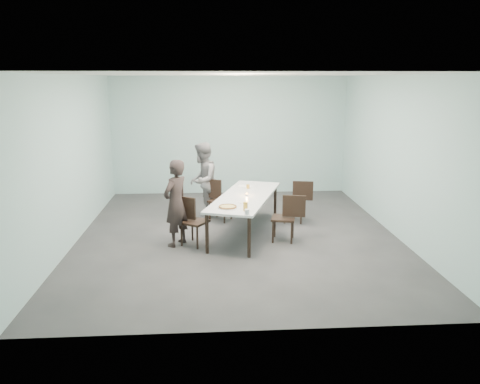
{
  "coord_description": "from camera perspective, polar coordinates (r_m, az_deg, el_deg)",
  "views": [
    {
      "loc": [
        -0.52,
        -8.5,
        2.92
      ],
      "look_at": [
        0.0,
        -0.6,
        1.0
      ],
      "focal_mm": 35.0,
      "sensor_mm": 36.0,
      "label": 1
    }
  ],
  "objects": [
    {
      "name": "chair_near_left",
      "position": [
        8.45,
        -6.03,
        -3.1
      ],
      "size": [
        0.64,
        0.58,
        0.87
      ],
      "rotation": [
        0.0,
        0.0,
        -0.57
      ],
      "color": "black",
      "rests_on": "ground"
    },
    {
      "name": "table",
      "position": [
        8.94,
        0.63,
        -0.8
      ],
      "size": [
        1.67,
        2.75,
        0.75
      ],
      "rotation": [
        0.0,
        0.0,
        -0.32
      ],
      "color": "white",
      "rests_on": "ground"
    },
    {
      "name": "room_shell",
      "position": [
        8.57,
        -0.26,
        7.62
      ],
      "size": [
        6.02,
        7.02,
        3.01
      ],
      "color": "#9EC5C6",
      "rests_on": "ground"
    },
    {
      "name": "chair_far_left",
      "position": [
        9.86,
        -2.83,
        -0.59
      ],
      "size": [
        0.65,
        0.57,
        0.87
      ],
      "rotation": [
        0.0,
        0.0,
        -0.48
      ],
      "color": "black",
      "rests_on": "ground"
    },
    {
      "name": "amber_tumbler",
      "position": [
        9.51,
        0.98,
        0.68
      ],
      "size": [
        0.07,
        0.07,
        0.08
      ],
      "primitive_type": "cylinder",
      "color": "gold",
      "rests_on": "table"
    },
    {
      "name": "water_tumbler",
      "position": [
        7.68,
        0.86,
        -2.46
      ],
      "size": [
        0.08,
        0.08,
        0.09
      ],
      "primitive_type": "cylinder",
      "color": "silver",
      "rests_on": "table"
    },
    {
      "name": "diner_near",
      "position": [
        8.36,
        -7.83,
        -1.35
      ],
      "size": [
        0.63,
        0.68,
        1.56
      ],
      "primitive_type": "imported",
      "rotation": [
        0.0,
        0.0,
        -2.18
      ],
      "color": "black",
      "rests_on": "ground"
    },
    {
      "name": "pizza",
      "position": [
        8.09,
        -1.51,
        -1.82
      ],
      "size": [
        0.34,
        0.34,
        0.04
      ],
      "color": "white",
      "rests_on": "table"
    },
    {
      "name": "chair_far_right",
      "position": [
        9.79,
        6.99,
        -0.78
      ],
      "size": [
        0.64,
        0.49,
        0.87
      ],
      "rotation": [
        0.0,
        0.0,
        2.95
      ],
      "color": "black",
      "rests_on": "ground"
    },
    {
      "name": "tealight",
      "position": [
        8.92,
        0.82,
        -0.33
      ],
      "size": [
        0.06,
        0.06,
        0.05
      ],
      "color": "silver",
      "rests_on": "table"
    },
    {
      "name": "ground",
      "position": [
        9.01,
        -0.25,
        -5.3
      ],
      "size": [
        7.0,
        7.0,
        0.0
      ],
      "primitive_type": "plane",
      "color": "#333335",
      "rests_on": "ground"
    },
    {
      "name": "menu",
      "position": [
        9.7,
        0.66,
        0.71
      ],
      "size": [
        0.35,
        0.3,
        0.01
      ],
      "primitive_type": "cube",
      "rotation": [
        0.0,
        0.0,
        -0.32
      ],
      "color": "silver",
      "rests_on": "table"
    },
    {
      "name": "diner_far",
      "position": [
        9.99,
        -4.59,
        1.4
      ],
      "size": [
        0.79,
        0.92,
        1.63
      ],
      "primitive_type": "imported",
      "rotation": [
        0.0,
        0.0,
        -1.82
      ],
      "color": "slate",
      "rests_on": "ground"
    },
    {
      "name": "beer_glass",
      "position": [
        7.89,
        0.66,
        -1.78
      ],
      "size": [
        0.08,
        0.08,
        0.15
      ],
      "primitive_type": "cylinder",
      "color": "gold",
      "rests_on": "table"
    },
    {
      "name": "chair_near_right",
      "position": [
        8.61,
        5.84,
        -2.77
      ],
      "size": [
        0.65,
        0.51,
        0.87
      ],
      "rotation": [
        0.0,
        0.0,
        2.91
      ],
      "color": "black",
      "rests_on": "ground"
    },
    {
      "name": "side_plate",
      "position": [
        8.42,
        0.44,
        -1.28
      ],
      "size": [
        0.18,
        0.18,
        0.01
      ],
      "primitive_type": "cylinder",
      "color": "white",
      "rests_on": "table"
    }
  ]
}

